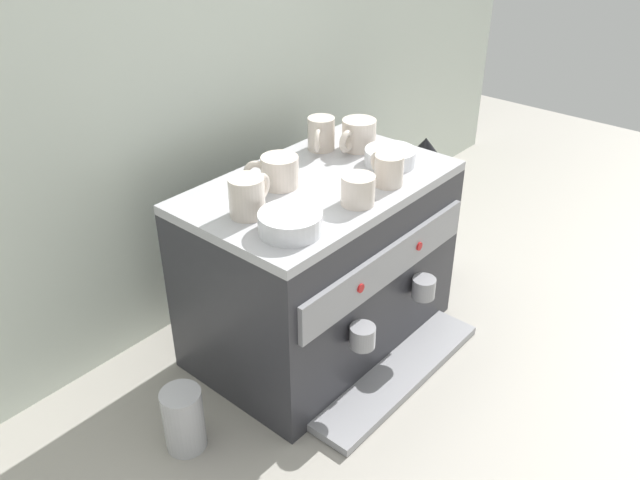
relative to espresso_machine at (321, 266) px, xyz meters
name	(u,v)px	position (x,y,z in m)	size (l,w,h in m)	color
ground_plane	(320,335)	(0.00, 0.00, -0.22)	(4.00, 4.00, 0.00)	#9E998E
tiled_backsplash_wall	(212,99)	(0.00, 0.35, 0.34)	(2.80, 0.03, 1.11)	silver
espresso_machine	(321,266)	(0.00, 0.00, 0.00)	(0.62, 0.49, 0.44)	#2D2D33
ceramic_cup_0	(358,135)	(0.20, 0.06, 0.26)	(0.13, 0.08, 0.07)	beige
ceramic_cup_1	(248,196)	(-0.21, 0.02, 0.26)	(0.12, 0.07, 0.08)	beige
ceramic_cup_2	(321,134)	(0.14, 0.12, 0.26)	(0.10, 0.08, 0.08)	beige
ceramic_cup_3	(278,172)	(-0.07, 0.06, 0.26)	(0.10, 0.10, 0.07)	beige
ceramic_cup_4	(388,169)	(0.09, -0.11, 0.26)	(0.06, 0.10, 0.07)	beige
ceramic_cup_5	(358,189)	(-0.02, -0.12, 0.25)	(0.10, 0.07, 0.06)	beige
ceramic_bowl_0	(390,157)	(0.18, -0.06, 0.24)	(0.12, 0.12, 0.04)	white
ceramic_bowl_1	(290,223)	(-0.21, -0.10, 0.24)	(0.13, 0.13, 0.04)	white
coffee_grinder	(420,205)	(0.47, 0.02, -0.03)	(0.18, 0.18, 0.40)	#939399
milk_pitcher	(184,419)	(-0.46, -0.02, -0.14)	(0.08, 0.08, 0.15)	#B7B7BC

